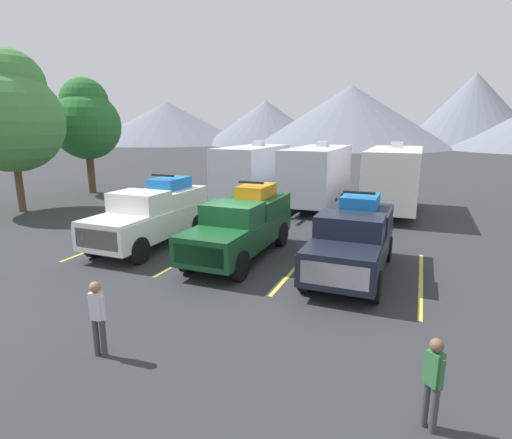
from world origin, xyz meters
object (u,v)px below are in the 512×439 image
(pickup_truck_a, at_px, (153,214))
(camper_trailer_a, at_px, (252,170))
(camper_trailer_b, at_px, (317,173))
(pickup_truck_b, at_px, (243,224))
(person_b, at_px, (433,378))
(pickup_truck_c, at_px, (353,238))
(person_a, at_px, (97,314))
(camper_trailer_c, at_px, (394,177))

(pickup_truck_a, relative_size, camper_trailer_a, 0.71)
(camper_trailer_b, bearing_deg, pickup_truck_b, -91.99)
(camper_trailer_a, height_order, person_b, camper_trailer_a)
(pickup_truck_a, xyz_separation_m, camper_trailer_b, (4.18, 9.73, 0.71))
(pickup_truck_a, xyz_separation_m, camper_trailer_a, (0.03, 10.14, 0.69))
(pickup_truck_a, xyz_separation_m, pickup_truck_b, (3.85, 0.01, -0.05))
(pickup_truck_a, bearing_deg, pickup_truck_c, -1.66)
(pickup_truck_b, distance_m, pickup_truck_c, 3.93)
(person_a, bearing_deg, person_b, 2.70)
(pickup_truck_a, relative_size, camper_trailer_c, 0.70)
(pickup_truck_a, bearing_deg, person_b, -34.11)
(person_a, height_order, person_b, person_a)
(camper_trailer_b, distance_m, person_b, 17.53)
(camper_trailer_b, height_order, person_b, camper_trailer_b)
(camper_trailer_c, bearing_deg, camper_trailer_a, 175.74)
(pickup_truck_c, distance_m, person_b, 6.92)
(camper_trailer_c, bearing_deg, person_a, -105.19)
(pickup_truck_b, relative_size, camper_trailer_b, 0.69)
(camper_trailer_a, relative_size, person_b, 5.09)
(person_b, bearing_deg, person_a, -177.30)
(person_b, bearing_deg, camper_trailer_c, 95.94)
(pickup_truck_c, height_order, camper_trailer_a, camper_trailer_a)
(pickup_truck_a, distance_m, person_a, 8.02)
(camper_trailer_b, relative_size, person_b, 5.37)
(pickup_truck_b, height_order, camper_trailer_b, camper_trailer_b)
(pickup_truck_a, xyz_separation_m, pickup_truck_c, (7.77, -0.22, -0.10))
(pickup_truck_c, xyz_separation_m, camper_trailer_b, (-3.59, 9.96, 0.81))
(camper_trailer_a, bearing_deg, person_b, -59.48)
(pickup_truck_c, bearing_deg, camper_trailer_a, 126.76)
(camper_trailer_a, height_order, person_a, camper_trailer_a)
(camper_trailer_a, bearing_deg, pickup_truck_a, -90.15)
(camper_trailer_b, height_order, person_a, camper_trailer_b)
(pickup_truck_a, height_order, camper_trailer_a, camper_trailer_a)
(pickup_truck_b, relative_size, camper_trailer_a, 0.73)
(pickup_truck_c, bearing_deg, camper_trailer_c, 86.89)
(pickup_truck_b, bearing_deg, person_a, -90.40)
(camper_trailer_c, bearing_deg, pickup_truck_b, -115.08)
(camper_trailer_b, bearing_deg, camper_trailer_c, -2.86)
(camper_trailer_b, relative_size, camper_trailer_c, 1.04)
(pickup_truck_b, bearing_deg, pickup_truck_a, -179.86)
(camper_trailer_a, xyz_separation_m, person_a, (3.77, -17.21, -1.00))
(pickup_truck_a, relative_size, person_b, 3.63)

